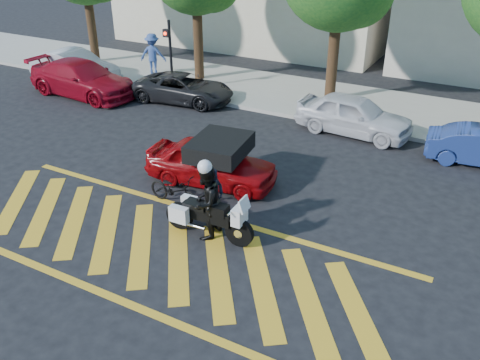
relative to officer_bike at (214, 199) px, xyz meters
The scene contains 14 objects.
ground 1.81m from the officer_bike, 113.95° to the right, with size 90.00×90.00×0.00m, color black.
sidewalk 10.58m from the officer_bike, 93.53° to the left, with size 60.00×5.00×0.15m, color #9E998E.
crosswalk 1.82m from the officer_bike, 115.20° to the right, with size 12.33×4.00×0.01m.
signal_pole 10.99m from the officer_bike, 130.84° to the left, with size 0.28×0.43×3.20m.
officer_bike is the anchor object (origin of this frame).
bicycle 1.67m from the officer_bike, 163.71° to the left, with size 0.59×1.69×0.89m, color black.
police_motorcycle 0.51m from the officer_bike, 83.97° to the right, with size 2.43×0.78×1.07m.
officer_moto 0.46m from the officer_bike, 86.05° to the right, with size 0.94×0.73×1.94m, color black.
red_convertible 2.43m from the officer_bike, 122.96° to the left, with size 1.57×3.91×1.33m, color #90060A.
parked_far_left 14.31m from the officer_bike, 148.13° to the left, with size 1.58×4.53×1.49m, color #9FA1A6.
parked_left 12.26m from the officer_bike, 148.90° to the left, with size 2.10×5.16×1.50m, color maroon.
parked_mid_left 9.89m from the officer_bike, 128.49° to the left, with size 1.96×4.25×1.18m, color black.
parked_mid_right 7.83m from the officer_bike, 81.00° to the left, with size 1.69×4.20×1.43m, color silver.
pedestrian_left 13.80m from the officer_bike, 133.26° to the left, with size 1.26×0.72×1.95m, color #354F93.
Camera 1 is at (6.45, -7.92, 7.24)m, focal length 38.00 mm.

